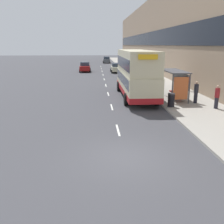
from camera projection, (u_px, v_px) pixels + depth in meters
ground_plane at (125, 158)px, 10.92m from camera, size 220.00×220.00×0.00m
pavement at (135, 70)px, 48.40m from camera, size 5.00×93.00×0.14m
terrace_facade at (157, 35)px, 46.97m from camera, size 3.10×93.00×13.05m
lane_mark_0 at (118, 130)px, 14.44m from camera, size 0.12×2.00×0.01m
lane_mark_1 at (112, 107)px, 19.74m from camera, size 0.12×2.00×0.01m
lane_mark_2 at (108, 94)px, 25.05m from camera, size 0.12×2.00×0.01m
lane_mark_3 at (106, 85)px, 30.35m from camera, size 0.12×2.00×0.01m
lane_mark_4 at (104, 79)px, 35.65m from camera, size 0.12×2.00×0.01m
lane_mark_5 at (103, 75)px, 40.96m from camera, size 0.12×2.00×0.01m
lane_mark_6 at (102, 71)px, 46.26m from camera, size 0.12×2.00×0.01m
lane_mark_7 at (101, 69)px, 51.56m from camera, size 0.12×2.00×0.01m
lane_mark_8 at (101, 66)px, 56.86m from camera, size 0.12×2.00×0.01m
bus_shelter at (177, 80)px, 21.50m from camera, size 1.60×4.20×2.48m
double_decker_bus_near at (136, 73)px, 22.85m from camera, size 2.85×10.19×4.30m
car_0 at (107, 60)px, 67.09m from camera, size 1.92×3.87×1.73m
car_1 at (85, 67)px, 45.37m from camera, size 2.00×3.91×1.75m
car_2 at (117, 68)px, 44.24m from camera, size 2.06×4.23×1.66m
pedestrian_at_shelter at (217, 97)px, 18.58m from camera, size 0.35×0.35×1.76m
pedestrian_1 at (188, 82)px, 25.90m from camera, size 0.34×0.34×1.73m
pedestrian_2 at (196, 92)px, 20.33m from camera, size 0.35×0.35×1.78m
pedestrian_3 at (153, 81)px, 26.77m from camera, size 0.33×0.33×1.68m
pedestrian_4 at (176, 83)px, 25.66m from camera, size 0.33×0.33×1.69m
litter_bin at (171, 100)px, 19.20m from camera, size 0.55×0.55×1.05m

